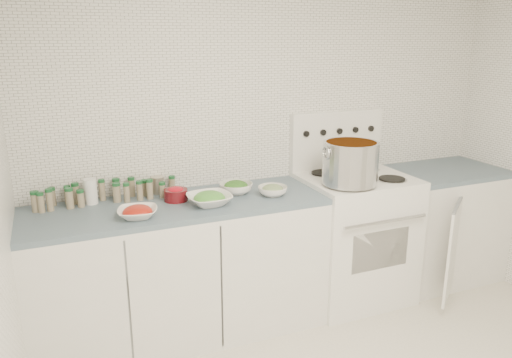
# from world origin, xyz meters

# --- Properties ---
(room_walls) EXTENTS (3.54, 3.04, 2.52)m
(room_walls) POSITION_xyz_m (0.00, 0.00, 1.56)
(room_walls) COLOR white
(room_walls) RESTS_ON ground
(counter_left) EXTENTS (1.85, 0.62, 0.90)m
(counter_left) POSITION_xyz_m (-0.82, 1.19, 0.45)
(counter_left) COLOR white
(counter_left) RESTS_ON ground
(stove) EXTENTS (0.76, 0.70, 1.36)m
(stove) POSITION_xyz_m (0.48, 1.19, 0.50)
(stove) COLOR white
(stove) RESTS_ON ground
(counter_right) EXTENTS (0.89, 0.88, 0.90)m
(counter_right) POSITION_xyz_m (1.30, 1.19, 0.45)
(counter_right) COLOR white
(counter_right) RESTS_ON ground
(stock_pot) EXTENTS (0.39, 0.37, 0.28)m
(stock_pot) POSITION_xyz_m (0.31, 1.02, 1.10)
(stock_pot) COLOR silver
(stock_pot) RESTS_ON stove
(bowl_tomato) EXTENTS (0.27, 0.27, 0.08)m
(bowl_tomato) POSITION_xyz_m (-1.09, 1.03, 0.93)
(bowl_tomato) COLOR white
(bowl_tomato) RESTS_ON counter_left
(bowl_snowpea) EXTENTS (0.28, 0.28, 0.09)m
(bowl_snowpea) POSITION_xyz_m (-0.65, 1.09, 0.94)
(bowl_snowpea) COLOR white
(bowl_snowpea) RESTS_ON counter_left
(bowl_broccoli) EXTENTS (0.28, 0.28, 0.09)m
(bowl_broccoli) POSITION_xyz_m (-0.41, 1.25, 0.94)
(bowl_broccoli) COLOR white
(bowl_broccoli) RESTS_ON counter_left
(bowl_zucchini) EXTENTS (0.23, 0.23, 0.08)m
(bowl_zucchini) POSITION_xyz_m (-0.21, 1.11, 0.94)
(bowl_zucchini) COLOR white
(bowl_zucchini) RESTS_ON counter_left
(bowl_pepper) EXTENTS (0.15, 0.15, 0.09)m
(bowl_pepper) POSITION_xyz_m (-0.82, 1.25, 0.94)
(bowl_pepper) COLOR #510D13
(bowl_pepper) RESTS_ON counter_left
(salt_canister) EXTENTS (0.10, 0.10, 0.16)m
(salt_canister) POSITION_xyz_m (-1.31, 1.39, 0.98)
(salt_canister) COLOR white
(salt_canister) RESTS_ON counter_left
(tin_can) EXTENTS (0.10, 0.10, 0.11)m
(tin_can) POSITION_xyz_m (-0.89, 1.45, 0.96)
(tin_can) COLOR #ACA291
(tin_can) RESTS_ON counter_left
(spice_cluster) EXTENTS (0.88, 0.16, 0.14)m
(spice_cluster) POSITION_xyz_m (-1.25, 1.39, 0.96)
(spice_cluster) COLOR gray
(spice_cluster) RESTS_ON counter_left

